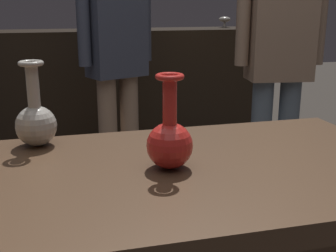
# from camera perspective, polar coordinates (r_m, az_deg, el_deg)

# --- Properties ---
(back_display_shelf) EXTENTS (2.60, 0.40, 0.99)m
(back_display_shelf) POSITION_cam_1_polar(r_m,az_deg,el_deg) (3.19, -10.05, 3.34)
(back_display_shelf) COLOR black
(back_display_shelf) RESTS_ON ground_plane
(vase_centerpiece) EXTENTS (0.11, 0.11, 0.22)m
(vase_centerpiece) POSITION_cam_1_polar(r_m,az_deg,el_deg) (0.99, 0.23, -1.78)
(vase_centerpiece) COLOR red
(vase_centerpiece) RESTS_ON display_plinth
(vase_tall_behind) EXTENTS (0.11, 0.11, 0.23)m
(vase_tall_behind) POSITION_cam_1_polar(r_m,az_deg,el_deg) (1.19, -16.91, 0.72)
(vase_tall_behind) COLOR gray
(vase_tall_behind) RESTS_ON display_plinth
(shelf_vase_far_right) EXTENTS (0.09, 0.09, 0.08)m
(shelf_vase_far_right) POSITION_cam_1_polar(r_m,az_deg,el_deg) (3.44, 7.42, 13.63)
(shelf_vase_far_right) COLOR gray
(shelf_vase_far_right) RESTS_ON back_display_shelf
(shelf_vase_center) EXTENTS (0.14, 0.14, 0.12)m
(shelf_vase_center) POSITION_cam_1_polar(r_m,az_deg,el_deg) (3.07, -10.50, 13.75)
(shelf_vase_center) COLOR #2D429E
(shelf_vase_center) RESTS_ON back_display_shelf
(visitor_center_back) EXTENTS (0.44, 0.29, 1.54)m
(visitor_center_back) POSITION_cam_1_polar(r_m,az_deg,el_deg) (2.53, -6.74, 9.64)
(visitor_center_back) COLOR #846B56
(visitor_center_back) RESTS_ON ground_plane
(visitor_near_right) EXTENTS (0.47, 0.22, 1.58)m
(visitor_near_right) POSITION_cam_1_polar(r_m,az_deg,el_deg) (2.34, 14.40, 9.46)
(visitor_near_right) COLOR slate
(visitor_near_right) RESTS_ON ground_plane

